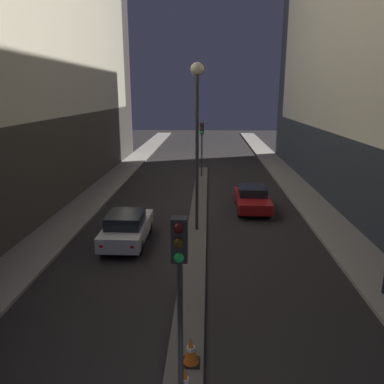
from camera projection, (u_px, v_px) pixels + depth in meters
median_strip at (198, 219)px, 20.50m from camera, size 0.96×28.77×0.14m
traffic_light_near at (180, 273)px, 7.45m from camera, size 0.32×0.42×4.34m
traffic_light_mid at (202, 137)px, 29.87m from camera, size 0.32×0.42×4.34m
street_lamp at (197, 108)px, 17.32m from camera, size 0.62×0.62×8.00m
traffic_cone_near at (185, 382)px, 8.38m from camera, size 0.40×0.40×0.78m
traffic_cone_far at (191, 350)px, 9.44m from camera, size 0.47×0.47×0.74m
car_left_lane at (127, 228)px, 17.26m from camera, size 1.83×4.21×1.53m
car_right_lane at (252, 198)px, 22.20m from camera, size 1.88×4.14×1.38m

